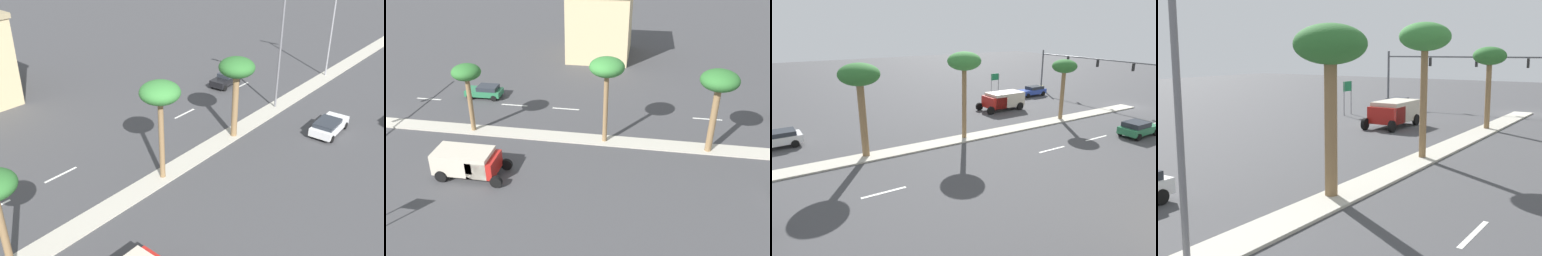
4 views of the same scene
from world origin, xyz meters
The scene contains 10 objects.
ground_plane centered at (0.00, 30.83, 0.00)m, with size 160.00×160.00×0.00m, color #424244.
lane_stripe_left centered at (-6.03, 33.34, 0.01)m, with size 0.20×2.80×0.01m, color silver.
traffic_signal_gantry centered at (8.91, 0.36, 4.05)m, with size 20.44×0.53×6.04m.
directional_road_sign centered at (13.98, 10.27, 2.30)m, with size 0.10×1.38×3.20m.
palm_tree_left centered at (0.10, 11.79, 5.42)m, with size 2.54×2.54×6.27m.
palm_tree_far centered at (0.10, 23.88, 6.60)m, with size 2.86×2.86×7.52m.
palm_tree_inboard centered at (0.31, 32.61, 6.02)m, with size 3.00×3.00×7.06m.
street_lamp_far centered at (-0.08, 40.24, 6.62)m, with size 2.90×0.24×11.27m.
sedan_blue_rear centered at (11.23, 5.60, 0.73)m, with size 1.95×4.28×1.35m.
box_truck centered at (6.90, 14.46, 1.19)m, with size 2.63×5.47×2.08m.
Camera 4 is at (-10.76, 48.40, 6.08)m, focal length 44.68 mm.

